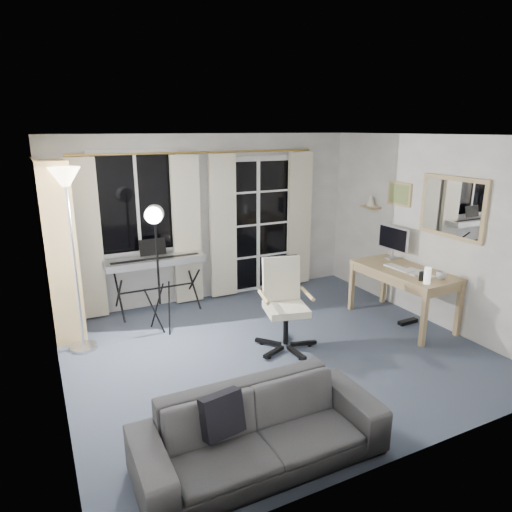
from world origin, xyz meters
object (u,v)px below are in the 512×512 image
Objects in this scene: sofa at (260,419)px; mug at (441,274)px; bookshelf at (56,253)px; desk at (404,276)px; torchiere_lamp at (68,206)px; keyboard_piano at (155,262)px; monitor at (393,239)px; office_chair at (283,295)px; studio_light at (155,230)px.

mug is at bearing 19.86° from sofa.
desk is (4.01, -1.66, -0.38)m from bookshelf.
torchiere_lamp is 4.12m from desk.
monitor is (2.99, -1.26, 0.27)m from keyboard_piano.
desk is at bearing 101.31° from mug.
monitor is at bearing 64.18° from desk.
monitor reaches higher than office_chair.
studio_light is 3.44m from mug.
monitor reaches higher than mug.
studio_light is at bearing 155.39° from office_chair.
mug is (1.82, -0.61, 0.17)m from office_chair.
mug reaches higher than desk.
torchiere_lamp is 0.98m from studio_light.
torchiere_lamp reaches higher than office_chair.
studio_light is 3.19m from desk.
bookshelf is 4.37m from monitor.
torchiere_lamp is 3.05m from sofa.
office_chair reaches higher than keyboard_piano.
keyboard_piano is at bearing 32.47° from torchiere_lamp.
bookshelf is 1.61× the size of keyboard_piano.
mug is at bearing -80.91° from desk.
office_chair is at bearing 174.14° from desk.
office_chair is at bearing -23.57° from torchiere_lamp.
keyboard_piano is 0.70× the size of sofa.
monitor reaches higher than keyboard_piano.
sofa is (-3.04, -1.99, -0.63)m from monitor.
keyboard_piano is at bearing 142.68° from mug.
desk is (2.80, -1.71, -0.09)m from keyboard_piano.
bookshelf reaches higher than desk.
desk is 0.73× the size of sofa.
studio_light is (1.08, -0.61, 0.31)m from bookshelf.
bookshelf is at bearing 155.33° from desk.
torchiere_lamp is at bearing 111.69° from sofa.
torchiere_lamp reaches higher than mug.
office_chair is at bearing -17.05° from studio_light.
bookshelf is at bearing 171.51° from studio_light.
bookshelf reaches higher than keyboard_piano.
office_chair is at bearing -56.02° from keyboard_piano.
bookshelf is at bearing 161.78° from monitor.
monitor is 0.28× the size of sofa.
torchiere_lamp is at bearing -158.37° from studio_light.
sofa is (-2.85, -1.54, -0.26)m from desk.
bookshelf is 1.27m from studio_light.
office_chair is at bearing -35.88° from bookshelf.
studio_light reaches higher than desk.
studio_light reaches higher than office_chair.
office_chair reaches higher than mug.
studio_light is 1.57× the size of office_chair.
office_chair is 0.55× the size of sofa.
bookshelf is 1.30× the size of studio_light.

